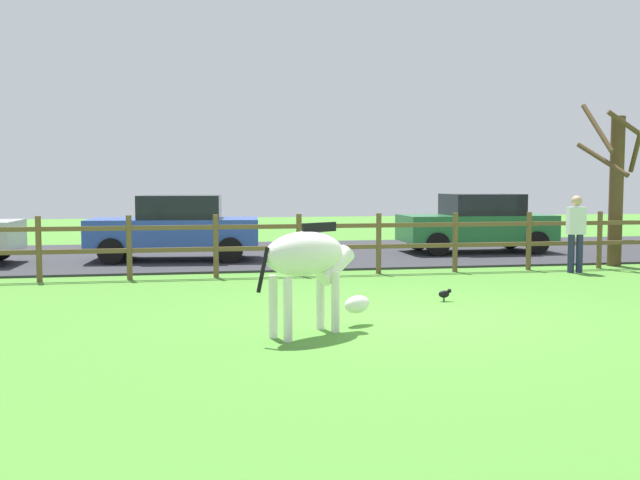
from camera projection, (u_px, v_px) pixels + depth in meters
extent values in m
plane|color=#47842D|center=(411.00, 318.00, 10.32)|extent=(60.00, 60.00, 0.00)
cube|color=#2D2D33|center=(304.00, 253.00, 19.43)|extent=(28.00, 7.40, 0.05)
cylinder|color=brown|center=(39.00, 249.00, 14.08)|extent=(0.11, 0.11, 1.27)
cylinder|color=brown|center=(129.00, 247.00, 14.39)|extent=(0.11, 0.11, 1.27)
cylinder|color=brown|center=(216.00, 246.00, 14.71)|extent=(0.11, 0.11, 1.27)
cylinder|color=brown|center=(299.00, 245.00, 15.02)|extent=(0.11, 0.11, 1.27)
cylinder|color=brown|center=(379.00, 243.00, 15.33)|extent=(0.11, 0.11, 1.27)
cylinder|color=brown|center=(455.00, 242.00, 15.64)|extent=(0.11, 0.11, 1.27)
cylinder|color=brown|center=(529.00, 241.00, 15.95)|extent=(0.11, 0.11, 1.27)
cylinder|color=brown|center=(600.00, 240.00, 16.26)|extent=(0.11, 0.11, 1.27)
cube|color=brown|center=(299.00, 248.00, 15.02)|extent=(20.37, 0.06, 0.09)
cube|color=brown|center=(299.00, 226.00, 14.99)|extent=(20.37, 0.06, 0.09)
cylinder|color=#513A23|center=(616.00, 192.00, 16.66)|extent=(0.31, 0.31, 3.42)
cylinder|color=#513A23|center=(597.00, 128.00, 16.41)|extent=(0.19, 1.17, 1.18)
cylinder|color=#513A23|center=(626.00, 124.00, 16.14)|extent=(0.87, 0.26, 0.64)
cylinder|color=#513A23|center=(603.00, 160.00, 16.22)|extent=(0.69, 1.18, 0.81)
cylinder|color=#513A23|center=(636.00, 152.00, 16.52)|extent=(0.41, 0.85, 0.92)
ellipsoid|color=white|center=(305.00, 254.00, 9.12)|extent=(1.30, 1.07, 0.56)
cylinder|color=white|center=(320.00, 300.00, 9.54)|extent=(0.11, 0.11, 0.78)
cylinder|color=white|center=(335.00, 302.00, 9.34)|extent=(0.11, 0.11, 0.78)
cylinder|color=white|center=(273.00, 307.00, 9.00)|extent=(0.11, 0.11, 0.78)
cylinder|color=white|center=(288.00, 310.00, 8.79)|extent=(0.11, 0.11, 0.78)
cylinder|color=white|center=(335.00, 265.00, 9.49)|extent=(0.63, 0.52, 0.51)
ellipsoid|color=white|center=(357.00, 304.00, 9.82)|extent=(0.48, 0.41, 0.24)
cube|color=black|center=(319.00, 227.00, 9.26)|extent=(0.49, 0.33, 0.12)
cylinder|color=black|center=(263.00, 270.00, 8.67)|extent=(0.19, 0.14, 0.54)
cylinder|color=black|center=(443.00, 299.00, 11.80)|extent=(0.01, 0.01, 0.06)
cylinder|color=black|center=(444.00, 300.00, 11.76)|extent=(0.01, 0.01, 0.06)
ellipsoid|color=black|center=(444.00, 294.00, 11.77)|extent=(0.18, 0.10, 0.12)
sphere|color=black|center=(449.00, 291.00, 11.78)|extent=(0.07, 0.07, 0.07)
cube|color=#2D4CAD|center=(175.00, 233.00, 17.55)|extent=(4.14, 2.05, 0.70)
cube|color=black|center=(180.00, 207.00, 17.51)|extent=(2.03, 1.73, 0.56)
cylinder|color=black|center=(111.00, 251.00, 16.60)|extent=(0.61, 0.23, 0.60)
cylinder|color=black|center=(124.00, 245.00, 18.29)|extent=(0.61, 0.23, 0.60)
cylinder|color=black|center=(230.00, 250.00, 16.86)|extent=(0.61, 0.23, 0.60)
cylinder|color=black|center=(232.00, 244.00, 18.55)|extent=(0.61, 0.23, 0.60)
cube|color=#236B38|center=(476.00, 228.00, 19.50)|extent=(4.03, 1.77, 0.70)
cube|color=black|center=(482.00, 204.00, 19.48)|extent=(1.93, 1.60, 0.56)
cylinder|color=black|center=(438.00, 244.00, 18.47)|extent=(0.60, 0.19, 0.60)
cylinder|color=black|center=(418.00, 239.00, 20.14)|extent=(0.60, 0.19, 0.60)
cylinder|color=black|center=(537.00, 243.00, 18.92)|extent=(0.60, 0.19, 0.60)
cylinder|color=black|center=(510.00, 238.00, 20.59)|extent=(0.60, 0.19, 0.60)
cylinder|color=#232847|center=(571.00, 253.00, 15.50)|extent=(0.14, 0.14, 0.82)
cylinder|color=#232847|center=(579.00, 253.00, 15.50)|extent=(0.14, 0.14, 0.82)
cube|color=silver|center=(576.00, 221.00, 15.44)|extent=(0.39, 0.28, 0.58)
sphere|color=tan|center=(577.00, 201.00, 15.41)|extent=(0.22, 0.22, 0.22)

